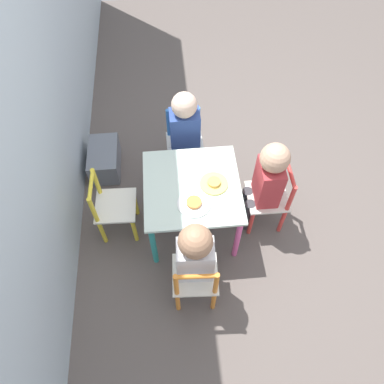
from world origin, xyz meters
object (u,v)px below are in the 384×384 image
object	(u,v)px
kids_table	(192,192)
plate_front	(214,183)
chair_orange	(195,279)
storage_bin	(104,159)
chair_blue	(185,144)
child_right	(185,131)
plate_left	(194,203)
chair_yellow	(112,207)
child_left	(195,255)
chair_red	(270,198)
child_front	(266,180)

from	to	relation	value
kids_table	plate_front	distance (m)	0.15
chair_orange	storage_bin	bearing A→B (deg)	-58.04
kids_table	storage_bin	xyz separation A→B (m)	(0.56, 0.62, -0.30)
chair_blue	child_right	xyz separation A→B (m)	(-0.06, -0.00, 0.20)
chair_orange	plate_left	bearing A→B (deg)	-91.03
storage_bin	chair_blue	bearing A→B (deg)	-93.88
plate_front	plate_left	bearing A→B (deg)	135.00
chair_blue	plate_front	xyz separation A→B (m)	(-0.52, -0.14, 0.21)
chair_yellow	kids_table	bearing A→B (deg)	-90.00
chair_yellow	child_left	bearing A→B (deg)	-131.96
chair_orange	storage_bin	distance (m)	1.24
chair_blue	child_right	size ratio (longest dim) A/B	0.69
child_right	plate_front	xyz separation A→B (m)	(-0.46, -0.14, 0.01)
chair_yellow	plate_front	xyz separation A→B (m)	(-0.02, -0.65, 0.21)
kids_table	storage_bin	bearing A→B (deg)	48.09
chair_blue	storage_bin	world-z (taller)	chair_blue
chair_orange	chair_yellow	distance (m)	0.72
kids_table	chair_yellow	xyz separation A→B (m)	(0.02, 0.52, -0.14)
chair_yellow	chair_red	bearing A→B (deg)	-89.20
child_front	child_left	xyz separation A→B (m)	(-0.45, 0.48, -0.01)
kids_table	chair_yellow	distance (m)	0.53
chair_orange	child_left	xyz separation A→B (m)	(0.06, -0.00, 0.20)
chair_red	chair_yellow	size ratio (longest dim) A/B	1.00
plate_left	storage_bin	xyz separation A→B (m)	(0.69, 0.62, -0.37)
chair_red	kids_table	bearing A→B (deg)	-90.00
kids_table	chair_orange	distance (m)	0.53
kids_table	child_right	bearing A→B (deg)	0.88
chair_orange	plate_front	world-z (taller)	chair_orange
plate_front	chair_red	bearing A→B (deg)	-90.35
storage_bin	kids_table	bearing A→B (deg)	-131.91
plate_front	chair_orange	bearing A→B (deg)	162.75
chair_red	plate_front	xyz separation A→B (m)	(0.00, 0.38, 0.21)
plate_front	storage_bin	size ratio (longest dim) A/B	0.48
child_front	plate_left	size ratio (longest dim) A/B	3.87
chair_blue	child_front	bearing A→B (deg)	-49.00
chair_orange	plate_left	xyz separation A→B (m)	(0.38, -0.03, 0.21)
child_front	storage_bin	world-z (taller)	child_front
chair_orange	plate_left	distance (m)	0.44
chair_red	plate_front	size ratio (longest dim) A/B	3.06
chair_yellow	child_right	world-z (taller)	child_right
child_front	child_left	size ratio (longest dim) A/B	1.03
chair_yellow	plate_front	size ratio (longest dim) A/B	3.06
chair_red	chair_orange	size ratio (longest dim) A/B	1.00
chair_red	plate_front	bearing A→B (deg)	-90.09
kids_table	storage_bin	size ratio (longest dim) A/B	1.66
plate_left	storage_bin	distance (m)	1.00
chair_yellow	plate_left	world-z (taller)	chair_yellow
child_right	child_front	bearing A→B (deg)	-45.53
chair_blue	child_left	world-z (taller)	child_left
kids_table	plate_left	world-z (taller)	plate_left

